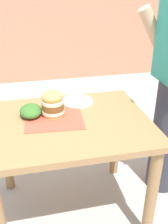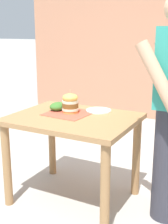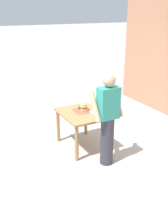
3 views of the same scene
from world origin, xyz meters
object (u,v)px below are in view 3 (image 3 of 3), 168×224
Objects in this scene: patio_table at (82,119)px; side_plate_with_forks at (96,112)px; sandwich at (84,107)px; pickle_spear at (88,110)px; diner_across_table at (108,119)px; side_salad at (82,107)px.

patio_table is 4.58× the size of side_plate_with_forks.
sandwich reaches higher than side_plate_with_forks.
diner_across_table is (0.06, 0.83, 0.12)m from pickle_spear.
patio_table is 0.30m from side_salad.
pickle_spear reaches higher than patio_table.
side_salad is (-0.12, -0.22, 0.17)m from patio_table.
diner_across_table reaches higher than side_plate_with_forks.
pickle_spear is at bearing 166.25° from sandwich.
diner_across_table is at bearing 85.82° from pickle_spear.
patio_table is 13.26× the size of pickle_spear.
sandwich is at bearing -138.30° from patio_table.
patio_table is 5.60× the size of side_salad.
side_salad reaches higher than side_plate_with_forks.
diner_across_table is at bearing 91.33° from sandwich.
sandwich is 0.85m from diner_across_table.
diner_across_table is (0.15, 0.66, 0.13)m from side_plate_with_forks.
side_plate_with_forks is at bearing 156.79° from patio_table.
patio_table is 0.82m from diner_across_table.
patio_table is at bearing 62.09° from side_salad.
pickle_spear is 0.04× the size of diner_across_table.
sandwich is 0.11m from pickle_spear.
side_plate_with_forks is 0.69m from diner_across_table.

